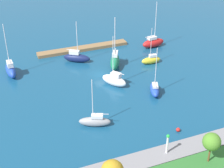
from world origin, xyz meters
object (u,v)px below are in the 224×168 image
object	(u,v)px
sailboat_gray_lone_north	(95,121)
sailboat_green_far_south	(115,61)
mooring_buoy_red	(178,130)
pier_dock	(83,48)
sailboat_navy_west_end	(77,57)
harbor_beacon	(167,142)
sailboat_yellow_mid_basin	(151,60)
sailboat_blue_along_channel	(11,70)
sailboat_blue_east_end	(155,89)
sailboat_white_lone_south	(114,80)
park_tree_midwest	(212,142)
sailboat_red_center_basin	(153,43)

from	to	relation	value
sailboat_gray_lone_north	sailboat_green_far_south	size ratio (longest dim) A/B	0.76
sailboat_gray_lone_north	mooring_buoy_red	size ratio (longest dim) A/B	12.87
pier_dock	sailboat_navy_west_end	bearing A→B (deg)	59.75
sailboat_navy_west_end	mooring_buoy_red	bearing A→B (deg)	-42.40
harbor_beacon	pier_dock	bearing A→B (deg)	-91.16
sailboat_gray_lone_north	sailboat_yellow_mid_basin	bearing A→B (deg)	-114.51
sailboat_blue_along_channel	sailboat_gray_lone_north	bearing A→B (deg)	-158.21
sailboat_blue_east_end	sailboat_white_lone_south	bearing A→B (deg)	68.23
sailboat_blue_along_channel	sailboat_green_far_south	size ratio (longest dim) A/B	0.98
park_tree_midwest	sailboat_blue_along_channel	size ratio (longest dim) A/B	0.41
pier_dock	sailboat_green_far_south	size ratio (longest dim) A/B	1.96
sailboat_white_lone_south	mooring_buoy_red	size ratio (longest dim) A/B	15.32
sailboat_green_far_south	sailboat_yellow_mid_basin	bearing A→B (deg)	106.12
pier_dock	sailboat_navy_west_end	distance (m)	7.93
sailboat_navy_west_end	harbor_beacon	bearing A→B (deg)	-52.07
sailboat_gray_lone_north	sailboat_navy_west_end	xyz separation A→B (m)	(-4.94, -28.34, 0.20)
sailboat_green_far_south	sailboat_blue_east_end	world-z (taller)	sailboat_green_far_south
sailboat_red_center_basin	sailboat_navy_west_end	xyz separation A→B (m)	(23.30, 1.13, -0.13)
park_tree_midwest	sailboat_white_lone_south	distance (m)	30.98
park_tree_midwest	sailboat_red_center_basin	size ratio (longest dim) A/B	0.41
sailboat_blue_along_channel	sailboat_white_lone_south	size ratio (longest dim) A/B	1.08
park_tree_midwest	sailboat_blue_along_channel	distance (m)	51.20
sailboat_white_lone_south	sailboat_red_center_basin	bearing A→B (deg)	-82.58
harbor_beacon	sailboat_yellow_mid_basin	world-z (taller)	sailboat_yellow_mid_basin
harbor_beacon	park_tree_midwest	xyz separation A→B (m)	(-5.14, 4.33, 1.82)
park_tree_midwest	sailboat_green_far_south	distance (m)	39.36
harbor_beacon	sailboat_yellow_mid_basin	size ratio (longest dim) A/B	0.38
sailboat_yellow_mid_basin	mooring_buoy_red	xyz separation A→B (m)	(8.84, 27.52, -0.68)
harbor_beacon	mooring_buoy_red	bearing A→B (deg)	-136.17
sailboat_white_lone_south	sailboat_blue_east_end	size ratio (longest dim) A/B	1.10
harbor_beacon	park_tree_midwest	bearing A→B (deg)	139.90
pier_dock	sailboat_red_center_basin	xyz separation A→B (m)	(-19.33, 5.68, 0.98)
sailboat_gray_lone_north	sailboat_blue_east_end	xyz separation A→B (m)	(-16.21, -6.30, 0.07)
sailboat_white_lone_south	sailboat_yellow_mid_basin	size ratio (longest dim) A/B	1.22
sailboat_white_lone_south	mooring_buoy_red	bearing A→B (deg)	158.53
sailboat_red_center_basin	sailboat_green_far_south	bearing A→B (deg)	-159.14
sailboat_navy_west_end	mooring_buoy_red	world-z (taller)	sailboat_navy_west_end
sailboat_white_lone_south	sailboat_red_center_basin	xyz separation A→B (m)	(-18.89, -16.39, 0.02)
pier_dock	sailboat_gray_lone_north	xyz separation A→B (m)	(8.91, 35.15, 0.64)
sailboat_gray_lone_north	mooring_buoy_red	bearing A→B (deg)	175.31
sailboat_blue_along_channel	sailboat_blue_east_end	xyz separation A→B (m)	(-28.31, 20.71, -0.45)
pier_dock	sailboat_blue_east_end	size ratio (longest dim) A/B	2.40
park_tree_midwest	sailboat_blue_along_channel	bearing A→B (deg)	-60.47
harbor_beacon	park_tree_midwest	distance (m)	6.96
sailboat_green_far_south	sailboat_navy_west_end	size ratio (longest dim) A/B	1.20
sailboat_blue_east_end	sailboat_navy_west_end	bearing A→B (deg)	50.00
sailboat_gray_lone_north	mooring_buoy_red	world-z (taller)	sailboat_gray_lone_north
harbor_beacon	sailboat_red_center_basin	bearing A→B (deg)	-115.50
sailboat_blue_along_channel	sailboat_gray_lone_north	distance (m)	29.61
park_tree_midwest	sailboat_white_lone_south	world-z (taller)	sailboat_white_lone_south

